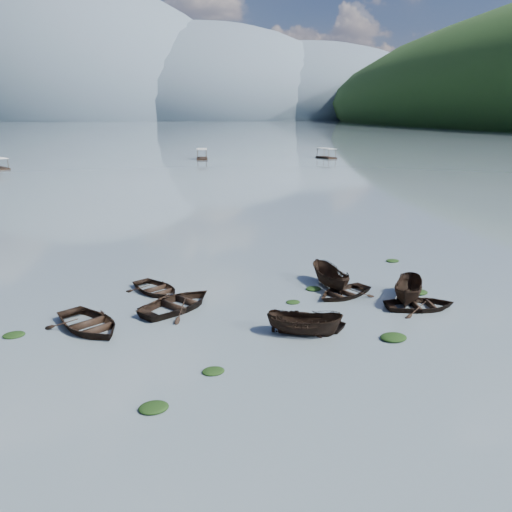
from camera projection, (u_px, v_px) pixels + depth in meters
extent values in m
plane|color=slate|center=(326.00, 372.00, 21.96)|extent=(2400.00, 2400.00, 0.00)
ellipsoid|color=#475666|center=(87.00, 119.00, 842.99)|extent=(520.00, 520.00, 340.00)
ellipsoid|color=#475666|center=(204.00, 119.00, 892.25)|extent=(520.00, 520.00, 260.00)
ellipsoid|color=#475666|center=(299.00, 118.00, 936.60)|extent=(520.00, 520.00, 220.00)
imported|color=black|center=(89.00, 329.00, 26.39)|extent=(5.43, 5.94, 1.01)
imported|color=black|center=(178.00, 308.00, 29.14)|extent=(6.06, 5.73, 1.02)
imported|color=black|center=(304.00, 335.00, 25.70)|extent=(4.15, 3.05, 1.51)
imported|color=black|center=(309.00, 324.00, 27.01)|extent=(4.67, 4.70, 0.80)
imported|color=black|center=(420.00, 308.00, 29.13)|extent=(4.57, 3.61, 0.86)
imported|color=black|center=(408.00, 301.00, 30.32)|extent=(3.77, 4.26, 1.61)
imported|color=black|center=(156.00, 292.00, 31.75)|extent=(4.50, 4.99, 0.85)
imported|color=black|center=(343.00, 296.00, 31.15)|extent=(4.78, 4.20, 0.82)
imported|color=black|center=(329.00, 287.00, 32.80)|extent=(1.76, 4.15, 1.57)
ellipsoid|color=black|center=(154.00, 409.00, 19.25)|extent=(1.17, 0.96, 0.26)
ellipsoid|color=black|center=(213.00, 372.00, 21.98)|extent=(1.01, 0.81, 0.22)
ellipsoid|color=black|center=(393.00, 339.00, 25.21)|extent=(1.38, 1.10, 0.30)
ellipsoid|color=black|center=(313.00, 289.00, 32.25)|extent=(1.01, 0.85, 0.22)
ellipsoid|color=black|center=(418.00, 293.00, 31.58)|extent=(1.29, 1.03, 0.27)
ellipsoid|color=black|center=(14.00, 336.00, 25.55)|extent=(1.10, 0.89, 0.23)
ellipsoid|color=black|center=(293.00, 303.00, 30.02)|extent=(0.86, 0.72, 0.18)
ellipsoid|color=black|center=(392.00, 261.00, 38.31)|extent=(1.04, 0.83, 0.23)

